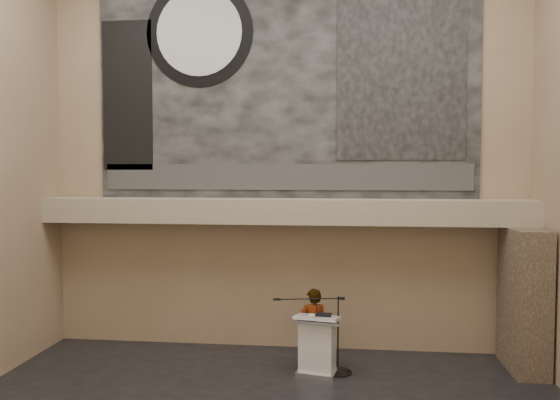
# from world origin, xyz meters

# --- Properties ---
(wall_back) EXTENTS (10.00, 0.02, 8.50)m
(wall_back) POSITION_xyz_m (0.00, 4.00, 4.25)
(wall_back) COLOR #8F765A
(wall_back) RESTS_ON floor
(wall_front) EXTENTS (10.00, 0.02, 8.50)m
(wall_front) POSITION_xyz_m (0.00, -4.00, 4.25)
(wall_front) COLOR #8F765A
(wall_front) RESTS_ON floor
(soffit) EXTENTS (10.00, 0.80, 0.50)m
(soffit) POSITION_xyz_m (0.00, 3.60, 2.95)
(soffit) COLOR gray
(soffit) RESTS_ON wall_back
(sprinkler_left) EXTENTS (0.04, 0.04, 0.06)m
(sprinkler_left) POSITION_xyz_m (-1.60, 3.55, 2.67)
(sprinkler_left) COLOR #B2893D
(sprinkler_left) RESTS_ON soffit
(sprinkler_right) EXTENTS (0.04, 0.04, 0.06)m
(sprinkler_right) POSITION_xyz_m (1.90, 3.55, 2.67)
(sprinkler_right) COLOR #B2893D
(sprinkler_right) RESTS_ON soffit
(banner) EXTENTS (8.00, 0.05, 5.00)m
(banner) POSITION_xyz_m (0.00, 3.97, 5.70)
(banner) COLOR black
(banner) RESTS_ON wall_back
(banner_text_strip) EXTENTS (7.76, 0.02, 0.55)m
(banner_text_strip) POSITION_xyz_m (0.00, 3.93, 3.65)
(banner_text_strip) COLOR #2F2F2F
(banner_text_strip) RESTS_ON banner
(banner_clock_rim) EXTENTS (2.30, 0.02, 2.30)m
(banner_clock_rim) POSITION_xyz_m (-1.80, 3.93, 6.70)
(banner_clock_rim) COLOR black
(banner_clock_rim) RESTS_ON banner
(banner_clock_face) EXTENTS (1.84, 0.02, 1.84)m
(banner_clock_face) POSITION_xyz_m (-1.80, 3.91, 6.70)
(banner_clock_face) COLOR silver
(banner_clock_face) RESTS_ON banner
(banner_building_print) EXTENTS (2.60, 0.02, 3.60)m
(banner_building_print) POSITION_xyz_m (2.40, 3.93, 5.80)
(banner_building_print) COLOR black
(banner_building_print) RESTS_ON banner
(banner_brick_print) EXTENTS (1.10, 0.02, 3.20)m
(banner_brick_print) POSITION_xyz_m (-3.40, 3.93, 5.40)
(banner_brick_print) COLOR black
(banner_brick_print) RESTS_ON banner
(stone_pier) EXTENTS (0.60, 1.40, 2.70)m
(stone_pier) POSITION_xyz_m (4.65, 3.15, 1.35)
(stone_pier) COLOR #44372A
(stone_pier) RESTS_ON floor
(lectern) EXTENTS (0.89, 0.71, 1.14)m
(lectern) POSITION_xyz_m (0.78, 2.47, 0.55)
(lectern) COLOR silver
(lectern) RESTS_ON floor
(binder) EXTENTS (0.31, 0.26, 0.04)m
(binder) POSITION_xyz_m (0.89, 2.47, 1.12)
(binder) COLOR black
(binder) RESTS_ON lectern
(papers) EXTENTS (0.24, 0.31, 0.00)m
(papers) POSITION_xyz_m (0.72, 2.44, 1.10)
(papers) COLOR white
(papers) RESTS_ON lectern
(speaker_person) EXTENTS (0.62, 0.48, 1.52)m
(speaker_person) POSITION_xyz_m (0.68, 2.87, 0.76)
(speaker_person) COLOR silver
(speaker_person) RESTS_ON floor
(mic_stand) EXTENTS (1.45, 0.52, 1.44)m
(mic_stand) POSITION_xyz_m (1.12, 2.59, 0.21)
(mic_stand) COLOR black
(mic_stand) RESTS_ON floor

